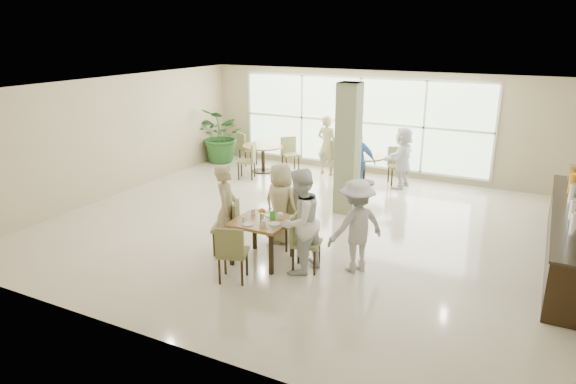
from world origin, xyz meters
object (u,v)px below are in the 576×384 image
at_px(round_table_right, 364,161).
at_px(buffet_counter, 571,232).
at_px(potted_plant, 222,135).
at_px(teen_right, 299,221).
at_px(teen_far, 281,203).
at_px(adult_standing, 327,145).
at_px(main_table, 262,225).
at_px(teen_left, 227,210).
at_px(teen_standing, 356,226).
at_px(round_table_left, 263,151).
at_px(adult_a, 356,162).
at_px(adult_b, 403,157).

height_order(round_table_right, buffet_counter, buffet_counter).
height_order(potted_plant, teen_right, teen_right).
relative_size(buffet_counter, teen_far, 3.09).
bearing_deg(adult_standing, potted_plant, 12.76).
height_order(main_table, teen_left, teen_left).
height_order(teen_standing, adult_standing, adult_standing).
bearing_deg(round_table_left, adult_a, -13.52).
bearing_deg(round_table_left, adult_b, 4.21).
height_order(buffet_counter, potted_plant, buffet_counter).
distance_m(teen_left, teen_standing, 2.28).
distance_m(round_table_right, adult_a, 0.93).
distance_m(teen_far, teen_right, 1.29).
relative_size(teen_left, adult_a, 1.03).
relative_size(potted_plant, adult_standing, 1.00).
bearing_deg(buffet_counter, teen_right, -148.81).
relative_size(potted_plant, adult_a, 1.03).
distance_m(round_table_left, adult_standing, 1.80).
xyz_separation_m(adult_a, adult_b, (0.86, 1.00, -0.02)).
bearing_deg(round_table_right, adult_b, 6.08).
distance_m(teen_right, adult_standing, 6.03).
bearing_deg(teen_left, round_table_left, 1.69).
relative_size(teen_right, teen_standing, 1.12).
relative_size(adult_a, adult_standing, 0.97).
bearing_deg(potted_plant, main_table, -50.47).
bearing_deg(teen_left, potted_plant, 13.23).
height_order(teen_left, teen_right, teen_right).
relative_size(potted_plant, teen_far, 1.08).
distance_m(round_table_right, teen_standing, 5.12).
relative_size(teen_left, teen_right, 0.93).
distance_m(adult_a, adult_b, 1.32).
height_order(main_table, teen_standing, teen_standing).
relative_size(round_table_left, buffet_counter, 0.24).
bearing_deg(adult_a, adult_b, 41.89).
distance_m(teen_right, adult_a, 4.48).
relative_size(teen_right, adult_standing, 1.07).
height_order(main_table, adult_standing, adult_standing).
xyz_separation_m(teen_far, teen_standing, (1.66, -0.51, 0.02)).
bearing_deg(teen_right, potted_plant, -125.33).
bearing_deg(teen_standing, buffet_counter, 158.51).
xyz_separation_m(teen_left, adult_standing, (-0.49, 5.64, 0.00)).
xyz_separation_m(main_table, teen_far, (-0.12, 0.90, 0.11)).
height_order(main_table, potted_plant, potted_plant).
xyz_separation_m(main_table, teen_right, (0.73, -0.07, 0.23)).
bearing_deg(teen_right, main_table, -84.17).
bearing_deg(buffet_counter, teen_standing, -148.33).
bearing_deg(main_table, adult_b, 79.84).
height_order(teen_far, adult_a, adult_a).
relative_size(main_table, teen_standing, 0.58).
xyz_separation_m(teen_standing, adult_standing, (-2.74, 5.25, 0.03)).
bearing_deg(adult_standing, teen_far, 112.08).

